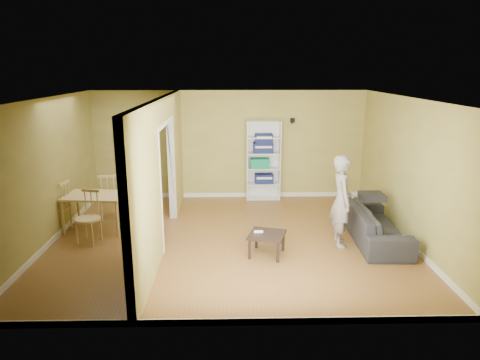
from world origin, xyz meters
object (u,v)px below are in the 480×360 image
object	(u,v)px
dining_table	(95,198)
chair_near	(88,217)
person	(342,193)
chair_left	(58,206)
coffee_table	(267,237)
chair_far	(108,196)
sofa	(376,220)
bookshelf	(263,160)

from	to	relation	value
dining_table	chair_near	distance (m)	0.68
person	chair_left	xyz separation A→B (m)	(-5.33, 0.81, -0.47)
coffee_table	chair_far	world-z (taller)	chair_far
person	dining_table	xyz separation A→B (m)	(-4.61, 0.86, -0.33)
chair_near	chair_far	bearing A→B (deg)	102.15
coffee_table	chair_left	xyz separation A→B (m)	(-3.97, 1.22, 0.17)
chair_left	sofa	bearing A→B (deg)	92.22
person	coffee_table	world-z (taller)	person
person	chair_far	world-z (taller)	person
bookshelf	dining_table	bearing A→B (deg)	-149.68
bookshelf	chair_near	bearing A→B (deg)	-141.74
chair_near	chair_far	distance (m)	1.32
dining_table	chair_far	world-z (taller)	chair_far
person	chair_far	size ratio (longest dim) A/B	1.96
person	dining_table	size ratio (longest dim) A/B	1.69
sofa	dining_table	distance (m)	5.36
bookshelf	coffee_table	xyz separation A→B (m)	(-0.18, -3.27, -0.63)
sofa	person	world-z (taller)	person
dining_table	sofa	bearing A→B (deg)	-7.26
chair_near	coffee_table	bearing A→B (deg)	2.00
coffee_table	sofa	bearing A→B (deg)	16.03
dining_table	coffee_table	bearing A→B (deg)	-21.34
chair_left	chair_near	size ratio (longest dim) A/B	1.03
chair_near	dining_table	bearing A→B (deg)	106.69
chair_left	chair_far	distance (m)	1.06
chair_left	chair_near	bearing A→B (deg)	59.60
sofa	dining_table	size ratio (longest dim) A/B	1.82
sofa	chair_near	bearing A→B (deg)	92.26
person	chair_left	distance (m)	5.41
person	sofa	bearing A→B (deg)	-73.90
sofa	coffee_table	world-z (taller)	sofa
person	chair_near	distance (m)	4.59
bookshelf	person	bearing A→B (deg)	-67.67
chair_left	bookshelf	bearing A→B (deg)	124.49
person	bookshelf	xyz separation A→B (m)	(-1.18, 2.87, -0.02)
chair_left	chair_near	world-z (taller)	chair_left
person	chair_near	xyz separation A→B (m)	(-4.56, 0.20, -0.48)
coffee_table	dining_table	size ratio (longest dim) A/B	0.50
dining_table	chair_far	size ratio (longest dim) A/B	1.16
coffee_table	chair_left	distance (m)	4.16
sofa	chair_far	distance (m)	5.42
chair_near	chair_far	world-z (taller)	chair_far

